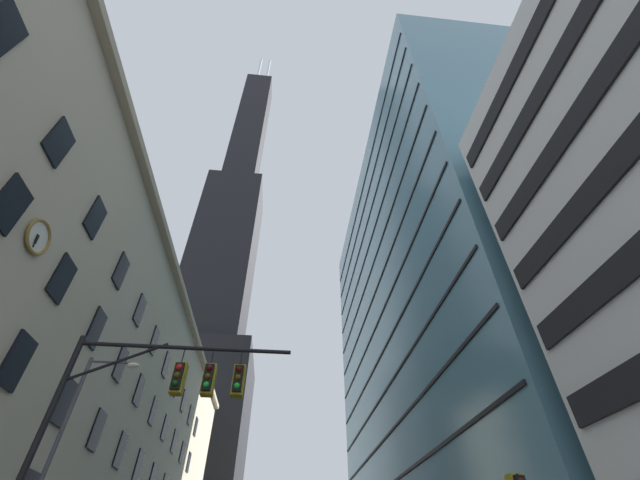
# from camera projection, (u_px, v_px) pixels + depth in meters

# --- Properties ---
(station_building) EXTENTS (17.40, 67.96, 24.26)m
(station_building) POSITION_uv_depth(u_px,v_px,m) (51.00, 411.00, 32.78)
(station_building) COLOR #BCAF93
(station_building) RESTS_ON ground
(dark_skyscraper) EXTENTS (25.08, 25.08, 207.78)m
(dark_skyscraper) POSITION_uv_depth(u_px,v_px,m) (215.00, 295.00, 105.43)
(dark_skyscraper) COLOR black
(dark_skyscraper) RESTS_ON ground
(glass_office_midrise) EXTENTS (18.41, 49.93, 52.73)m
(glass_office_midrise) POSITION_uv_depth(u_px,v_px,m) (446.00, 314.00, 48.22)
(glass_office_midrise) COLOR teal
(glass_office_midrise) RESTS_ON ground
(traffic_signal_mast) EXTENTS (7.51, 0.63, 7.66)m
(traffic_signal_mast) POSITION_uv_depth(u_px,v_px,m) (160.00, 399.00, 12.45)
(traffic_signal_mast) COLOR black
(traffic_signal_mast) RESTS_ON sidewalk_left
(street_lamppost) EXTENTS (2.31, 0.32, 8.84)m
(street_lamppost) POSITION_uv_depth(u_px,v_px,m) (63.00, 447.00, 15.18)
(street_lamppost) COLOR #47474C
(street_lamppost) RESTS_ON sidewalk_left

